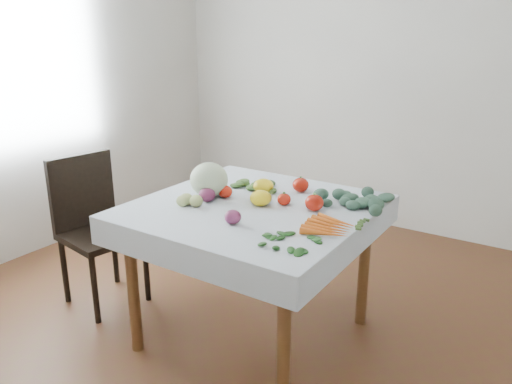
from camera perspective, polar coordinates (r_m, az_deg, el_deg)
ground at (r=2.85m, az=-0.25°, el=-15.97°), size 4.00×4.00×0.00m
back_wall at (r=4.19m, az=15.50°, el=13.98°), size 4.00×0.04×2.70m
left_wall at (r=3.86m, az=-26.52°, el=12.52°), size 0.04×4.00×2.70m
table at (r=2.55m, az=-0.27°, el=-3.65°), size 1.00×1.00×0.75m
tablecloth at (r=2.51m, az=-0.27°, el=-1.54°), size 1.12×1.12×0.01m
chair at (r=3.15m, az=-18.10°, el=-3.01°), size 0.46×0.46×0.90m
cabbage at (r=2.63m, az=-5.39°, el=1.43°), size 0.25×0.25×0.18m
tomato_a at (r=2.72m, az=5.12°, el=0.83°), size 0.10×0.10×0.08m
tomato_b at (r=2.50m, az=3.22°, el=-0.84°), size 0.08×0.08×0.06m
tomato_c at (r=2.62m, az=-3.54°, el=0.05°), size 0.08×0.08×0.07m
tomato_d at (r=2.43m, az=6.67°, el=-1.22°), size 0.11×0.11×0.08m
heirloom_back at (r=2.69m, az=0.86°, el=0.70°), size 0.13×0.13×0.08m
heirloom_front at (r=2.49m, az=0.55°, el=-0.69°), size 0.14×0.14×0.08m
onion_a at (r=2.56m, az=-5.61°, el=-0.32°), size 0.10×0.10×0.07m
onion_b at (r=2.26m, az=-2.66°, el=-2.87°), size 0.08×0.08×0.07m
tomatillo_cluster at (r=2.46m, az=-7.69°, el=-1.42°), size 0.09×0.14×0.05m
carrot_bunch at (r=2.21m, az=8.45°, el=-3.96°), size 0.21×0.24×0.03m
kale_bunch at (r=2.56m, az=11.09°, el=-0.89°), size 0.37×0.28×0.05m
basil_bunch at (r=2.07m, az=3.82°, el=-5.65°), size 0.24×0.18×0.01m
dill_bunch at (r=2.80m, az=0.53°, el=0.87°), size 0.25×0.24×0.03m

